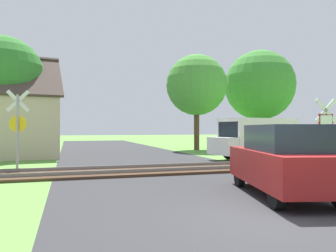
% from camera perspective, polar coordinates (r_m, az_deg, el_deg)
% --- Properties ---
extents(ground_plane, '(160.00, 160.00, 0.00)m').
position_cam_1_polar(ground_plane, '(6.52, 18.12, -15.41)').
color(ground_plane, '#5B933D').
extents(road_asphalt, '(8.20, 80.00, 0.01)m').
position_cam_1_polar(road_asphalt, '(8.19, 9.83, -12.30)').
color(road_asphalt, '#2D2D30').
rests_on(road_asphalt, ground).
extents(rail_track, '(60.00, 2.60, 0.22)m').
position_cam_1_polar(rail_track, '(13.03, -0.81, -7.64)').
color(rail_track, '#422D1E').
rests_on(rail_track, ground).
extents(stop_sign_near, '(0.88, 0.15, 2.76)m').
position_cam_1_polar(stop_sign_near, '(12.76, 25.69, -0.63)').
color(stop_sign_near, '#9E9EA5').
rests_on(stop_sign_near, ground).
extents(crossing_sign_far, '(0.87, 0.18, 3.21)m').
position_cam_1_polar(crossing_sign_far, '(14.07, -24.73, 0.30)').
color(crossing_sign_far, '#9E9EA5').
rests_on(crossing_sign_far, ground).
extents(tree_left, '(4.56, 4.56, 7.10)m').
position_cam_1_polar(tree_left, '(21.59, -26.77, 7.87)').
color(tree_left, '#513823').
rests_on(tree_left, ground).
extents(tree_right, '(4.80, 4.80, 7.55)m').
position_cam_1_polar(tree_right, '(26.18, 5.00, 7.09)').
color(tree_right, '#513823').
rests_on(tree_right, ground).
extents(tree_far, '(6.54, 6.54, 9.05)m').
position_cam_1_polar(tree_far, '(32.24, 15.67, 6.84)').
color(tree_far, '#513823').
rests_on(tree_far, ground).
extents(mail_truck, '(5.16, 2.72, 2.24)m').
position_cam_1_polar(mail_truck, '(18.54, 15.06, -1.84)').
color(mail_truck, white).
rests_on(mail_truck, ground).
extents(parked_car, '(2.54, 4.27, 1.78)m').
position_cam_1_polar(parked_car, '(8.68, 19.35, -5.67)').
color(parked_car, maroon).
rests_on(parked_car, ground).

